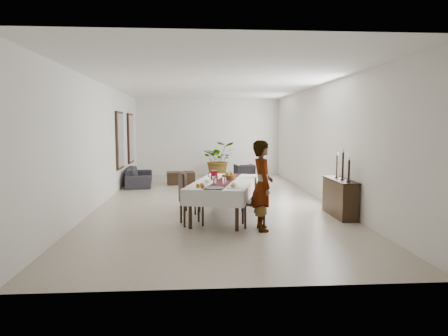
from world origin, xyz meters
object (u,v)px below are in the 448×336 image
Objects in this scene: dining_table_top at (224,183)px; woman at (262,186)px; sofa at (139,176)px; red_pitcher at (214,175)px; sideboard_body at (340,198)px.

woman reaches higher than dining_table_top.
woman is 0.84× the size of sofa.
dining_table_top is 12.00× the size of red_pitcher.
woman reaches higher than red_pitcher.
sideboard_body is (1.98, 1.12, -0.48)m from woman.
red_pitcher is at bearing -158.60° from sofa.
dining_table_top is 1.41m from woman.
woman is 2.33m from sideboard_body.
dining_table_top is 5.72m from sofa.
red_pitcher is at bearing 173.08° from sideboard_body.
woman is at bearing -58.97° from red_pitcher.
sideboard_body is (2.64, -0.12, -0.37)m from dining_table_top.
woman is at bearing -150.63° from sideboard_body.
dining_table_top is 1.22× the size of sofa.
woman is at bearing -157.51° from sofa.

